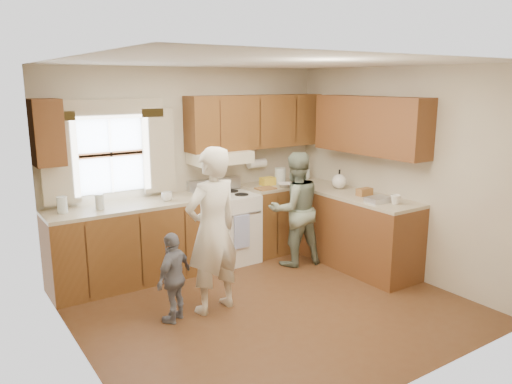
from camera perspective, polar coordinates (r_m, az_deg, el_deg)
room at (r=5.01m, az=1.60°, el=0.16°), size 3.80×3.80×3.80m
kitchen_fixtures at (r=6.31m, az=0.46°, el=-1.10°), size 3.80×2.25×2.15m
stove at (r=6.54m, az=-3.61°, el=-4.01°), size 0.76×0.67×1.07m
woman_left at (r=5.05m, az=-5.01°, el=-4.43°), size 0.68×0.50×1.71m
woman_right at (r=6.38m, az=4.47°, el=-1.96°), size 0.80×0.67×1.47m
child at (r=5.01m, az=-9.36°, el=-9.57°), size 0.57×0.47×0.91m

